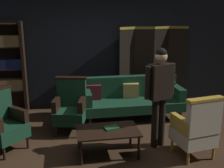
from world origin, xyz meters
TOP-DOWN VIEW (x-y plane):
  - ground_plane at (0.00, 0.00)m, footprint 10.00×10.00m
  - back_wall at (0.00, 2.45)m, footprint 7.20×0.10m
  - folding_screen at (1.26, 2.30)m, footprint 1.73×0.30m
  - bookshelf at (-2.15, 2.19)m, footprint 0.90×0.32m
  - velvet_couch at (0.55, 1.45)m, footprint 2.12×0.78m
  - coffee_table at (-0.22, -0.04)m, footprint 1.00×0.64m
  - armchair_gilt_accent at (1.12, -0.39)m, footprint 0.67×0.66m
  - armchair_wing_left at (-0.78, 0.97)m, footprint 0.70×0.69m
  - armchair_wing_right at (-1.90, 0.42)m, footprint 0.82×0.82m
  - standing_figure at (0.67, 0.09)m, footprint 0.56×0.33m
  - potted_plant at (-0.75, 1.74)m, footprint 0.57×0.57m
  - book_green_cloth at (-0.15, -0.00)m, footprint 0.26×0.21m

SIDE VIEW (x-z plane):
  - ground_plane at x=0.00m, z-range 0.00..0.00m
  - coffee_table at x=-0.22m, z-range 0.16..0.58m
  - book_green_cloth at x=-0.15m, z-range 0.42..0.45m
  - velvet_couch at x=0.55m, z-range 0.01..0.89m
  - armchair_gilt_accent at x=1.12m, z-range -0.03..1.01m
  - armchair_wing_left at x=-0.78m, z-range -0.03..1.01m
  - armchair_wing_right at x=-1.90m, z-range -0.03..1.01m
  - potted_plant at x=-0.75m, z-range 0.07..0.94m
  - folding_screen at x=1.26m, z-range 0.04..1.94m
  - standing_figure at x=0.67m, z-range 0.17..1.88m
  - bookshelf at x=-2.15m, z-range 0.06..2.11m
  - back_wall at x=0.00m, z-range 0.00..2.80m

